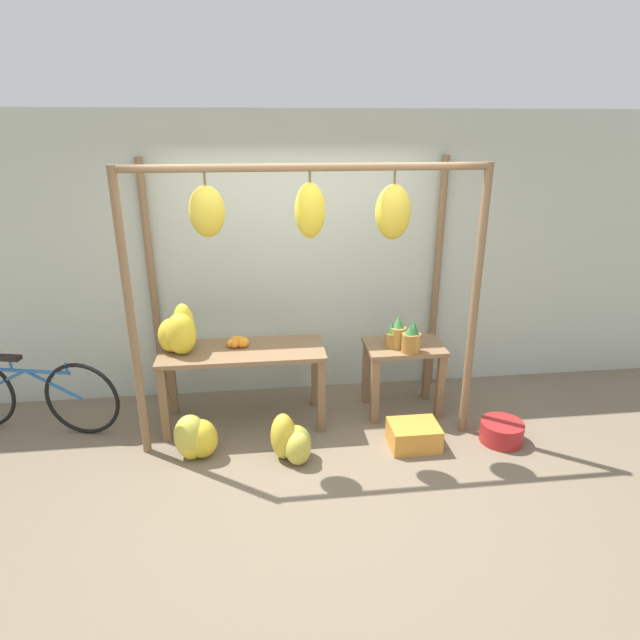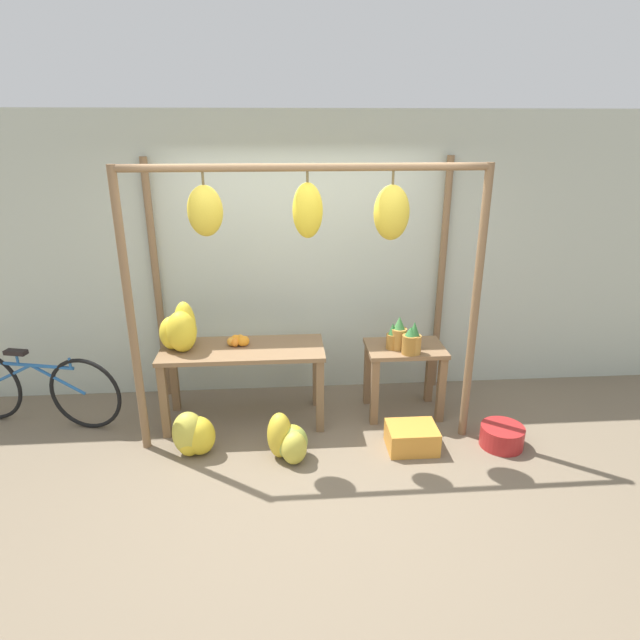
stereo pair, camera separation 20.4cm
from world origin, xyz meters
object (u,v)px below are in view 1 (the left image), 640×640
(pineapple_cluster, at_px, (404,337))
(banana_pile_ground_left, at_px, (195,439))
(parked_bicycle, at_px, (30,394))
(banana_pile_ground_right, at_px, (292,442))
(banana_pile_on_table, at_px, (180,332))
(blue_bucket, at_px, (502,432))
(orange_pile, at_px, (239,342))
(fruit_crate_white, at_px, (414,435))

(pineapple_cluster, relative_size, banana_pile_ground_left, 0.79)
(parked_bicycle, bearing_deg, banana_pile_ground_right, -17.62)
(banana_pile_ground_left, xyz_separation_m, banana_pile_ground_right, (0.81, -0.12, -0.01))
(banana_pile_ground_right, bearing_deg, banana_pile_on_table, 143.72)
(banana_pile_ground_left, height_order, blue_bucket, banana_pile_ground_left)
(banana_pile_ground_right, xyz_separation_m, parked_bicycle, (-2.32, 0.74, 0.20))
(banana_pile_on_table, xyz_separation_m, parked_bicycle, (-1.38, 0.05, -0.56))
(pineapple_cluster, bearing_deg, banana_pile_ground_left, -166.07)
(pineapple_cluster, xyz_separation_m, blue_bucket, (0.78, -0.55, -0.72))
(orange_pile, height_order, banana_pile_ground_left, orange_pile)
(orange_pile, xyz_separation_m, parked_bicycle, (-1.90, 0.01, -0.42))
(banana_pile_ground_left, xyz_separation_m, fruit_crate_white, (1.88, -0.06, -0.07))
(banana_pile_on_table, height_order, pineapple_cluster, banana_pile_on_table)
(orange_pile, bearing_deg, banana_pile_on_table, -176.03)
(blue_bucket, relative_size, parked_bicycle, 0.23)
(pineapple_cluster, bearing_deg, fruit_crate_white, -92.10)
(pineapple_cluster, xyz_separation_m, parked_bicycle, (-3.41, 0.14, -0.45))
(banana_pile_ground_left, bearing_deg, fruit_crate_white, -1.77)
(banana_pile_on_table, height_order, parked_bicycle, banana_pile_on_table)
(banana_pile_on_table, relative_size, parked_bicycle, 0.26)
(banana_pile_on_table, height_order, banana_pile_ground_right, banana_pile_on_table)
(orange_pile, distance_m, banana_pile_ground_right, 1.05)
(orange_pile, xyz_separation_m, blue_bucket, (2.30, -0.68, -0.70))
(orange_pile, height_order, pineapple_cluster, pineapple_cluster)
(pineapple_cluster, bearing_deg, banana_pile_on_table, 177.35)
(banana_pile_ground_right, bearing_deg, fruit_crate_white, 3.54)
(banana_pile_on_table, bearing_deg, orange_pile, 3.97)
(blue_bucket, bearing_deg, orange_pile, 163.59)
(banana_pile_ground_left, bearing_deg, parked_bicycle, 157.90)
(banana_pile_ground_left, relative_size, blue_bucket, 1.07)
(pineapple_cluster, height_order, parked_bicycle, pineapple_cluster)
(banana_pile_ground_right, distance_m, parked_bicycle, 2.45)
(banana_pile_ground_left, relative_size, fruit_crate_white, 0.94)
(banana_pile_on_table, bearing_deg, pineapple_cluster, -2.65)
(banana_pile_ground_left, bearing_deg, orange_pile, 57.35)
(banana_pile_ground_left, bearing_deg, banana_pile_ground_right, -8.69)
(banana_pile_on_table, relative_size, banana_pile_ground_left, 1.08)
(orange_pile, relative_size, fruit_crate_white, 0.49)
(banana_pile_on_table, distance_m, pineapple_cluster, 2.03)
(pineapple_cluster, height_order, fruit_crate_white, pineapple_cluster)
(blue_bucket, bearing_deg, pineapple_cluster, 144.96)
(fruit_crate_white, bearing_deg, banana_pile_on_table, 162.75)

